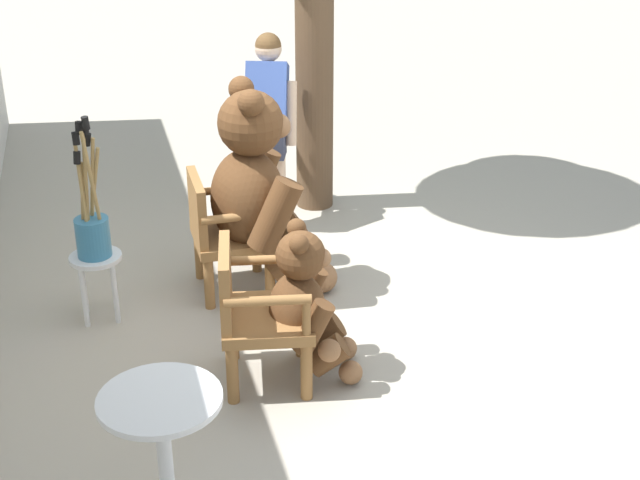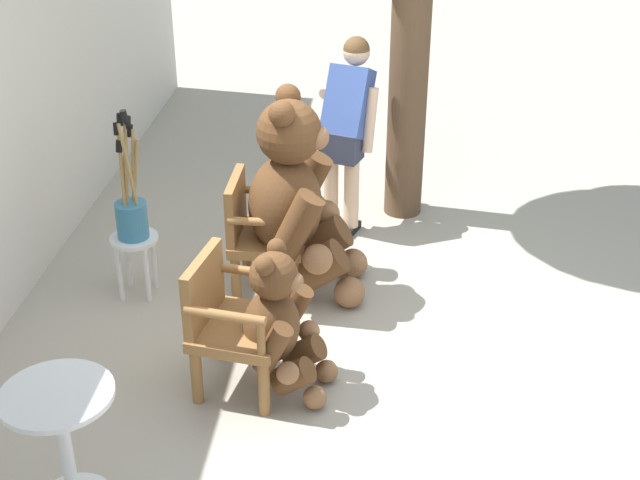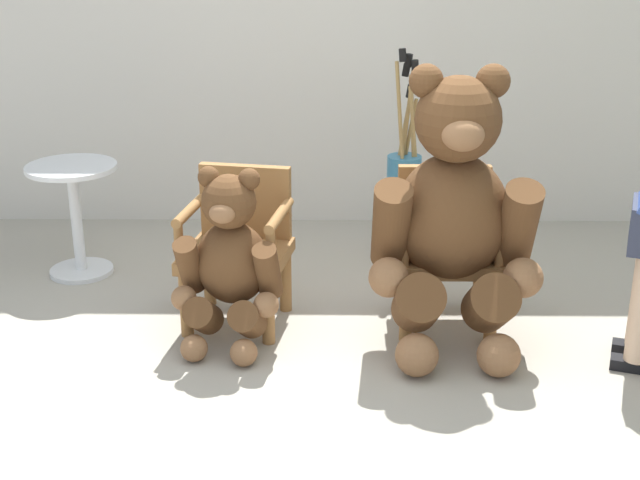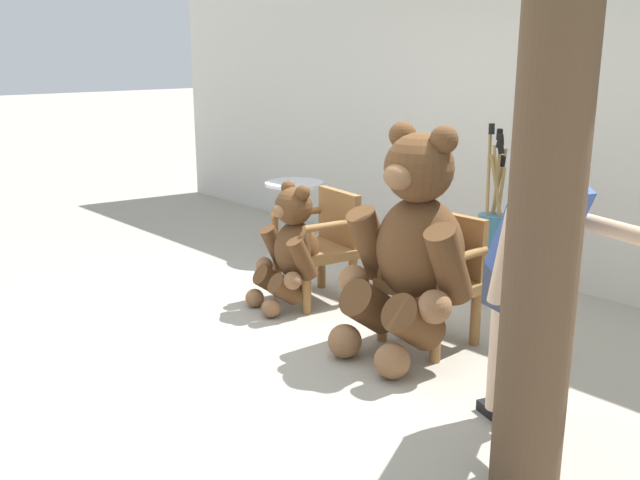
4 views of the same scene
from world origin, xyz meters
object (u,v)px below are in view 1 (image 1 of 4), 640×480
Objects in this scene: teddy_bear_large at (259,191)px; person_visitor at (267,117)px; teddy_bear_small at (306,304)px; round_side_table at (164,447)px; wooden_chair_left at (256,310)px; wooden_chair_right at (223,230)px; white_stool at (97,270)px; brush_bucket at (92,225)px.

person_visitor is (1.04, -0.28, 0.19)m from teddy_bear_large.
round_side_table is at bearing 138.76° from teddy_bear_small.
teddy_bear_small is (-0.02, -0.29, 0.01)m from wooden_chair_left.
person_visitor reaches higher than teddy_bear_small.
teddy_bear_large reaches higher than wooden_chair_right.
person_visitor is (2.19, -0.54, 0.45)m from wooden_chair_left.
brush_bucket reaches higher than white_stool.
teddy_bear_small is 1.55m from brush_bucket.
teddy_bear_large is (1.15, -0.26, 0.27)m from wooden_chair_left.
person_visitor is 2.14× the size of round_side_table.
round_side_table is (-2.07, -0.22, 0.09)m from white_stool.
round_side_table is at bearing 157.97° from teddy_bear_large.
teddy_bear_large is at bearing 164.93° from person_visitor.
wooden_chair_right is (1.15, 0.00, 0.00)m from wooden_chair_left.
wooden_chair_right is 1.87× the size of white_stool.
white_stool is at bearing 98.45° from teddy_bear_large.
wooden_chair_right is at bearing -16.05° from round_side_table.
round_side_table is at bearing 149.35° from wooden_chair_left.
wooden_chair_left is 0.89× the size of teddy_bear_small.
wooden_chair_left is at bearing -138.60° from brush_bucket.
white_stool is at bearing 100.92° from wooden_chair_right.
teddy_bear_small is at bearing -165.94° from wooden_chair_right.
wooden_chair_right is at bearing 90.07° from teddy_bear_large.
teddy_bear_large is at bearing -22.03° from round_side_table.
person_visitor is 1.62× the size of brush_bucket.
brush_bucket is (-0.17, 0.87, 0.21)m from wooden_chair_right.
brush_bucket is at bearing 49.11° from teddy_bear_small.
teddy_bear_large is 1.54× the size of teddy_bear_small.
white_stool is 0.49× the size of brush_bucket.
brush_bucket is at bearing 100.78° from wooden_chair_right.
wooden_chair_left reaches higher than white_stool.
teddy_bear_large reaches higher than wooden_chair_left.
wooden_chair_right is 0.37m from teddy_bear_large.
wooden_chair_right is at bearing 152.49° from person_visitor.
brush_bucket is 1.32× the size of round_side_table.
brush_bucket is at bearing 130.55° from person_visitor.
white_stool is (0.98, 0.87, -0.11)m from wooden_chair_left.
teddy_bear_large is at bearing 1.53° from teddy_bear_small.
teddy_bear_small is 1.02× the size of brush_bucket.
wooden_chair_left is 0.56× the size of person_visitor.
wooden_chair_left is at bearing 167.23° from teddy_bear_large.
teddy_bear_small is at bearing -130.80° from white_stool.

